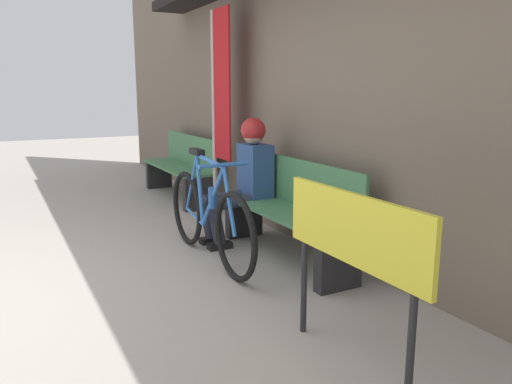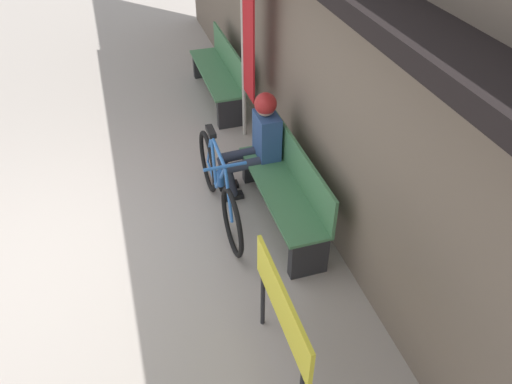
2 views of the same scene
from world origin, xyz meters
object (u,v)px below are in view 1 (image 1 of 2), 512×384
(person_seated, at_px, (245,172))
(signboard, at_px, (353,239))
(park_bench_near, at_px, (290,214))
(park_bench_far, at_px, (180,169))
(bicycle, at_px, (208,217))
(banner_pole, at_px, (219,95))

(person_seated, height_order, signboard, person_seated)
(park_bench_near, bearing_deg, park_bench_far, 179.98)
(park_bench_near, height_order, signboard, signboard)
(park_bench_near, height_order, person_seated, person_seated)
(bicycle, height_order, park_bench_far, bicycle)
(bicycle, bearing_deg, banner_pole, 152.15)
(park_bench_far, relative_size, signboard, 1.58)
(bicycle, xyz_separation_m, banner_pole, (-1.30, 0.69, 0.98))
(banner_pole, height_order, signboard, banner_pole)
(park_bench_near, bearing_deg, bicycle, -112.77)
(park_bench_near, distance_m, park_bench_far, 2.76)
(signboard, bearing_deg, park_bench_far, 171.86)
(park_bench_near, xyz_separation_m, banner_pole, (-1.56, 0.06, 0.97))
(park_bench_far, bearing_deg, signboard, -8.14)
(bicycle, xyz_separation_m, signboard, (1.86, 0.01, 0.31))
(park_bench_near, distance_m, signboard, 1.74)
(person_seated, bearing_deg, banner_pole, 169.80)
(park_bench_far, xyz_separation_m, banner_pole, (1.20, 0.06, 0.96))
(person_seated, xyz_separation_m, park_bench_far, (-2.17, 0.12, -0.27))
(park_bench_near, distance_m, bicycle, 0.68)
(park_bench_far, height_order, signboard, signboard)
(person_seated, relative_size, park_bench_far, 0.69)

